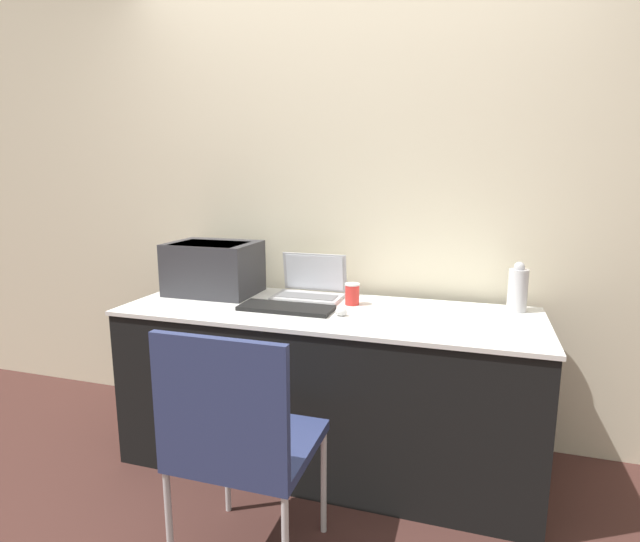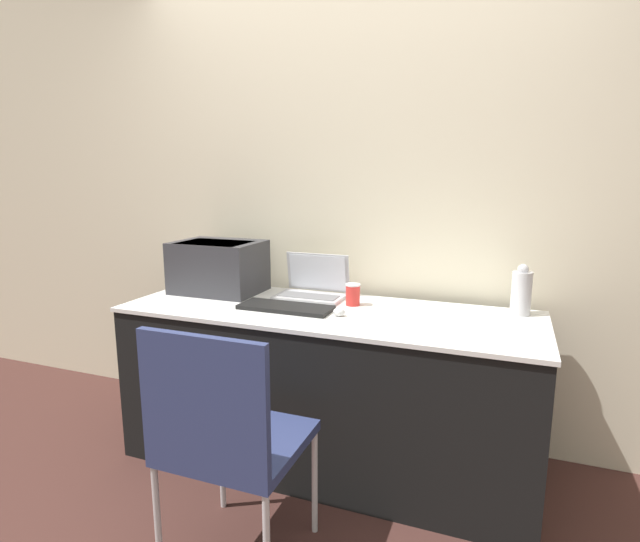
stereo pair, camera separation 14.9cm
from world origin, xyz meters
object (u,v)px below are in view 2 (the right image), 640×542
chair (226,432)px  metal_pitcher (521,292)px  laptop_left (312,288)px  coffee_cup (353,294)px  external_keyboard (286,307)px  mouse (339,312)px  printer (218,265)px

chair → metal_pitcher: bearing=47.8°
laptop_left → coffee_cup: 0.26m
coffee_cup → metal_pitcher: bearing=8.6°
metal_pitcher → chair: metal_pitcher is taller
coffee_cup → chair: (-0.17, -0.93, -0.30)m
laptop_left → external_keyboard: bearing=-96.0°
laptop_left → external_keyboard: 0.28m
mouse → laptop_left: bearing=130.3°
mouse → chair: (-0.17, -0.71, -0.26)m
printer → mouse: size_ratio=8.13×
metal_pitcher → external_keyboard: bearing=-163.6°
chair → mouse: bearing=76.5°
coffee_cup → chair: chair is taller
mouse → coffee_cup: bearing=90.0°
printer → external_keyboard: bearing=-22.2°
printer → laptop_left: bearing=7.6°
mouse → metal_pitcher: size_ratio=0.24×
external_keyboard → mouse: bearing=-4.0°
laptop_left → coffee_cup: (0.25, -0.08, 0.00)m
coffee_cup → metal_pitcher: 0.79m
laptop_left → metal_pitcher: (1.02, 0.04, 0.06)m
external_keyboard → chair: (0.11, -0.73, -0.25)m
external_keyboard → mouse: 0.28m
external_keyboard → metal_pitcher: bearing=16.4°
coffee_cup → mouse: size_ratio=1.90×
laptop_left → metal_pitcher: metal_pitcher is taller
laptop_left → chair: size_ratio=0.38×
printer → chair: (0.61, -0.94, -0.39)m
metal_pitcher → chair: 1.45m
laptop_left → external_keyboard: laptop_left is taller
external_keyboard → chair: size_ratio=0.48×
coffee_cup → chair: bearing=-100.5°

